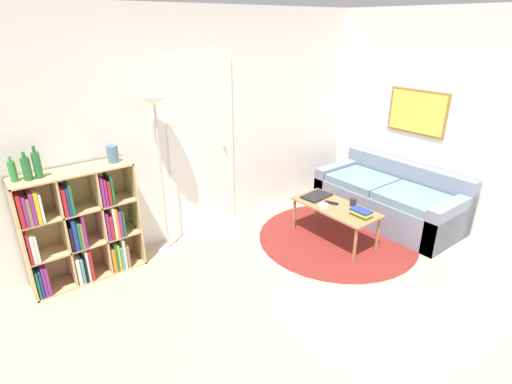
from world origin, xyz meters
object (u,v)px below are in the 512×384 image
object	(u,v)px
bowl	(324,206)
bottle_left	(13,171)
bottle_middle	(26,168)
coffee_table	(335,210)
laptop	(316,196)
cup	(353,202)
bookshelf	(79,229)
vase_on_shelf	(113,154)
couch	(390,199)
bottle_right	(37,165)
floor_lamp	(156,122)

from	to	relation	value
bowl	bottle_left	size ratio (longest dim) A/B	0.49
bottle_middle	coffee_table	bearing A→B (deg)	-19.56
coffee_table	laptop	world-z (taller)	laptop
laptop	cup	size ratio (longest dim) A/B	4.18
cup	bottle_left	world-z (taller)	bottle_left
bookshelf	laptop	bearing A→B (deg)	-15.58
bottle_left	vase_on_shelf	size ratio (longest dim) A/B	1.33
couch	bottle_middle	bearing A→B (deg)	164.39
bottle_middle	bottle_right	bearing A→B (deg)	1.48
coffee_table	vase_on_shelf	xyz separation A→B (m)	(-2.14, 1.05, 0.84)
bookshelf	bowl	distance (m)	2.62
cup	bottle_middle	distance (m)	3.36
couch	floor_lamp	bearing A→B (deg)	158.13
couch	coffee_table	world-z (taller)	couch
floor_lamp	couch	size ratio (longest dim) A/B	0.96
couch	bottle_right	xyz separation A→B (m)	(-3.82, 1.09, 1.00)
bookshelf	bottle_right	xyz separation A→B (m)	(-0.24, -0.02, 0.72)
coffee_table	bottle_left	xyz separation A→B (m)	(-2.99, 1.07, 0.85)
bottle_left	bottle_middle	xyz separation A→B (m)	(0.10, -0.04, 0.01)
cup	bottle_left	bearing A→B (deg)	159.53
bookshelf	cup	size ratio (longest dim) A/B	12.57
bowl	bottle_middle	xyz separation A→B (m)	(-2.75, 0.97, 0.79)
bottle_left	vase_on_shelf	bearing A→B (deg)	-1.28
floor_lamp	vase_on_shelf	xyz separation A→B (m)	(-0.47, 0.03, -0.25)
bookshelf	vase_on_shelf	world-z (taller)	vase_on_shelf
bottle_right	vase_on_shelf	xyz separation A→B (m)	(0.67, 0.02, -0.04)
floor_lamp	bottle_middle	world-z (taller)	floor_lamp
coffee_table	cup	distance (m)	0.23
bottle_middle	vase_on_shelf	bearing A→B (deg)	1.49
bookshelf	couch	xyz separation A→B (m)	(3.58, -1.11, -0.28)
bookshelf	floor_lamp	distance (m)	1.30
floor_lamp	couch	bearing A→B (deg)	-21.87
bookshelf	bowl	world-z (taller)	bookshelf
vase_on_shelf	bookshelf	bearing A→B (deg)	179.95
cup	bottle_right	distance (m)	3.28
bottle_left	bottle_middle	distance (m)	0.11
cup	bottle_right	world-z (taller)	bottle_right
coffee_table	laptop	xyz separation A→B (m)	(0.02, 0.33, 0.06)
bowl	bottle_right	world-z (taller)	bottle_right
bookshelf	bottle_middle	size ratio (longest dim) A/B	4.47
bookshelf	coffee_table	world-z (taller)	bookshelf
floor_lamp	bottle_left	world-z (taller)	floor_lamp
vase_on_shelf	bottle_right	bearing A→B (deg)	-178.51
couch	coffee_table	size ratio (longest dim) A/B	1.77
laptop	bottle_middle	size ratio (longest dim) A/B	1.49
couch	bottle_middle	world-z (taller)	bottle_middle
floor_lamp	coffee_table	bearing A→B (deg)	-31.26
coffee_table	bottle_middle	bearing A→B (deg)	160.44
floor_lamp	laptop	world-z (taller)	floor_lamp
vase_on_shelf	bowl	bearing A→B (deg)	-26.31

